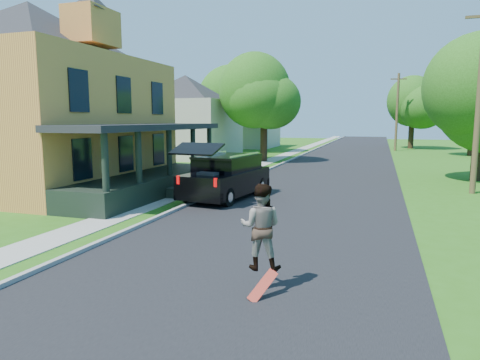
% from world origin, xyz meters
% --- Properties ---
extents(ground, '(140.00, 140.00, 0.00)m').
position_xyz_m(ground, '(0.00, 0.00, 0.00)').
color(ground, '#2B6013').
rests_on(ground, ground).
extents(street, '(8.00, 120.00, 0.02)m').
position_xyz_m(street, '(0.00, 20.00, 0.00)').
color(street, black).
rests_on(street, ground).
extents(curb, '(0.15, 120.00, 0.12)m').
position_xyz_m(curb, '(-4.05, 20.00, 0.00)').
color(curb, gray).
rests_on(curb, ground).
extents(sidewalk, '(1.30, 120.00, 0.03)m').
position_xyz_m(sidewalk, '(-5.60, 20.00, 0.00)').
color(sidewalk, gray).
rests_on(sidewalk, ground).
extents(front_walk, '(6.50, 1.20, 0.03)m').
position_xyz_m(front_walk, '(-9.50, 6.00, 0.00)').
color(front_walk, gray).
rests_on(front_walk, ground).
extents(main_house, '(15.56, 15.56, 10.10)m').
position_xyz_m(main_house, '(-12.80, 5.99, 4.92)').
color(main_house, '#EAA044').
rests_on(main_house, ground).
extents(neighbor_house_mid, '(12.78, 12.78, 8.30)m').
position_xyz_m(neighbor_house_mid, '(-13.50, 24.00, 4.19)').
color(neighbor_house_mid, beige).
rests_on(neighbor_house_mid, ground).
extents(neighbor_house_far, '(12.78, 12.78, 8.30)m').
position_xyz_m(neighbor_house_far, '(-13.50, 40.00, 4.19)').
color(neighbor_house_far, beige).
rests_on(neighbor_house_far, ground).
extents(black_suv, '(2.63, 5.46, 2.45)m').
position_xyz_m(black_suv, '(-3.20, 6.10, 0.94)').
color(black_suv, black).
rests_on(black_suv, ground).
extents(skateboarder, '(0.87, 0.71, 1.67)m').
position_xyz_m(skateboarder, '(0.83, -3.00, 1.26)').
color(skateboarder, black).
rests_on(skateboarder, ground).
extents(skateboard, '(0.49, 0.53, 0.55)m').
position_xyz_m(skateboard, '(0.99, -3.41, 0.23)').
color(skateboard, '#991B0D').
rests_on(skateboard, ground).
extents(tree_left_mid, '(6.71, 6.47, 8.42)m').
position_xyz_m(tree_left_mid, '(-6.05, 22.69, 5.35)').
color(tree_left_mid, black).
rests_on(tree_left_mid, ground).
extents(tree_left_far, '(7.44, 7.23, 10.60)m').
position_xyz_m(tree_left_far, '(-11.05, 31.58, 6.89)').
color(tree_left_far, black).
rests_on(tree_left_far, ground).
extents(tree_right_mid, '(6.51, 6.20, 7.61)m').
position_xyz_m(tree_right_mid, '(10.92, 33.90, 4.97)').
color(tree_right_mid, black).
rests_on(tree_right_mid, ground).
extents(tree_right_far, '(6.32, 6.04, 8.55)m').
position_xyz_m(tree_right_far, '(6.27, 43.42, 5.47)').
color(tree_right_far, black).
rests_on(tree_right_far, ground).
extents(utility_pole_near, '(1.58, 0.26, 8.31)m').
position_xyz_m(utility_pole_near, '(7.00, 10.72, 4.29)').
color(utility_pole_near, '#4D3C24').
rests_on(utility_pole_near, ground).
extents(utility_pole_far, '(1.65, 0.42, 8.30)m').
position_xyz_m(utility_pole_far, '(4.50, 38.99, 4.29)').
color(utility_pole_far, '#4D3C24').
rests_on(utility_pole_far, ground).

